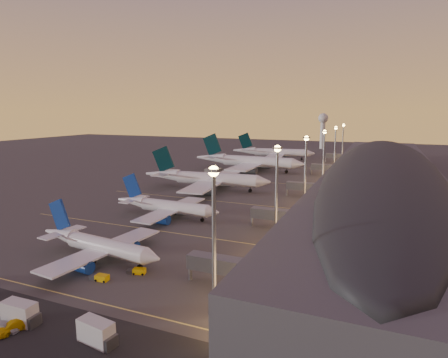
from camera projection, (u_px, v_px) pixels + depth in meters
ground at (161, 225)px, 114.97m from camera, size 700.00×700.00×0.00m
airliner_narrow_south at (98, 245)px, 88.34m from camera, size 37.08×33.30×13.24m
airliner_narrow_north at (166, 206)px, 123.30m from camera, size 38.62×34.40×13.84m
airliner_wide_near at (206, 179)px, 166.55m from camera, size 59.18×54.14×18.93m
airliner_wide_mid at (248, 161)px, 218.78m from camera, size 66.57×60.44×21.35m
airliner_wide_far at (273, 152)px, 271.09m from camera, size 59.36×54.49×18.99m
terminal_building at (382, 174)px, 155.46m from camera, size 56.35×255.00×17.46m
light_masts at (317, 152)px, 156.99m from camera, size 2.20×217.20×25.90m
radar_tower at (323, 125)px, 342.91m from camera, size 9.00×9.00×32.50m
lane_markings at (215, 198)px, 151.23m from camera, size 90.00×180.36×0.00m
baggage_tug_a at (100, 278)px, 77.51m from camera, size 4.21×2.05×1.22m
baggage_tug_b at (137, 271)px, 80.68m from camera, size 4.25×2.56×1.19m
catering_truck_a at (21, 314)px, 61.60m from camera, size 6.59×2.73×3.67m
catering_truck_b at (98, 333)px, 56.26m from camera, size 6.69×3.31×3.61m
service_van_d at (14, 326)px, 59.72m from camera, size 4.85×6.09×1.65m
service_van_e at (5, 326)px, 59.65m from camera, size 5.35×3.06×1.46m
service_van_f at (9, 327)px, 59.46m from camera, size 2.93×5.27×1.40m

